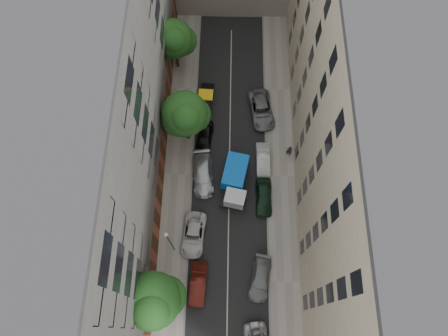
{
  "coord_description": "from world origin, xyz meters",
  "views": [
    {
      "loc": [
        -0.27,
        -15.71,
        39.97
      ],
      "look_at": [
        -0.54,
        -1.62,
        6.0
      ],
      "focal_mm": 32.0,
      "sensor_mm": 36.0,
      "label": 1
    }
  ],
  "objects_px": {
    "car_right_4": "(261,110)",
    "tree_mid": "(186,116)",
    "car_left_1": "(198,284)",
    "car_right_2": "(264,197)",
    "lamp_post": "(169,241)",
    "car_right_3": "(263,160)",
    "tarp_truck": "(235,180)",
    "car_left_5": "(206,100)",
    "car_right_1": "(260,279)",
    "pedestrian": "(289,151)",
    "car_left_3": "(203,174)",
    "tree_far": "(174,40)",
    "car_left_4": "(205,137)",
    "tree_near": "(154,302)",
    "car_left_2": "(194,235)"
  },
  "relations": [
    {
      "from": "car_right_2",
      "to": "tree_far",
      "type": "relative_size",
      "value": 0.6
    },
    {
      "from": "tarp_truck",
      "to": "car_right_3",
      "type": "distance_m",
      "value": 4.07
    },
    {
      "from": "car_left_3",
      "to": "lamp_post",
      "type": "xyz_separation_m",
      "value": [
        -2.56,
        -7.89,
        3.44
      ]
    },
    {
      "from": "car_left_1",
      "to": "car_right_4",
      "type": "height_order",
      "value": "car_right_4"
    },
    {
      "from": "lamp_post",
      "to": "car_right_3",
      "type": "bearing_deg",
      "value": 47.25
    },
    {
      "from": "car_right_4",
      "to": "pedestrian",
      "type": "bearing_deg",
      "value": -70.2
    },
    {
      "from": "car_right_1",
      "to": "tree_far",
      "type": "bearing_deg",
      "value": 120.28
    },
    {
      "from": "car_left_2",
      "to": "pedestrian",
      "type": "height_order",
      "value": "pedestrian"
    },
    {
      "from": "tree_far",
      "to": "pedestrian",
      "type": "height_order",
      "value": "tree_far"
    },
    {
      "from": "car_left_1",
      "to": "tree_mid",
      "type": "relative_size",
      "value": 0.55
    },
    {
      "from": "car_left_1",
      "to": "car_left_4",
      "type": "relative_size",
      "value": 1.01
    },
    {
      "from": "tree_near",
      "to": "tree_mid",
      "type": "height_order",
      "value": "tree_near"
    },
    {
      "from": "car_right_4",
      "to": "lamp_post",
      "type": "xyz_separation_m",
      "value": [
        -8.88,
        -15.89,
        3.46
      ]
    },
    {
      "from": "car_right_4",
      "to": "car_left_1",
      "type": "bearing_deg",
      "value": -117.24
    },
    {
      "from": "tarp_truck",
      "to": "car_left_3",
      "type": "xyz_separation_m",
      "value": [
        -3.4,
        0.85,
        -0.64
      ]
    },
    {
      "from": "tarp_truck",
      "to": "car_right_4",
      "type": "relative_size",
      "value": 1.1
    },
    {
      "from": "car_right_2",
      "to": "tree_far",
      "type": "xyz_separation_m",
      "value": [
        -9.9,
        16.62,
        4.07
      ]
    },
    {
      "from": "car_left_3",
      "to": "tree_far",
      "type": "relative_size",
      "value": 0.74
    },
    {
      "from": "car_right_2",
      "to": "lamp_post",
      "type": "xyz_separation_m",
      "value": [
        -8.96,
        -5.49,
        3.48
      ]
    },
    {
      "from": "car_left_3",
      "to": "tree_near",
      "type": "relative_size",
      "value": 0.57
    },
    {
      "from": "car_left_1",
      "to": "lamp_post",
      "type": "height_order",
      "value": "lamp_post"
    },
    {
      "from": "car_left_4",
      "to": "pedestrian",
      "type": "xyz_separation_m",
      "value": [
        9.2,
        -1.62,
        0.35
      ]
    },
    {
      "from": "car_left_3",
      "to": "car_right_4",
      "type": "bearing_deg",
      "value": 46.76
    },
    {
      "from": "car_left_1",
      "to": "car_left_5",
      "type": "xyz_separation_m",
      "value": [
        0.0,
        20.4,
        0.01
      ]
    },
    {
      "from": "car_left_2",
      "to": "car_left_5",
      "type": "height_order",
      "value": "car_left_5"
    },
    {
      "from": "car_left_2",
      "to": "car_right_2",
      "type": "height_order",
      "value": "car_right_2"
    },
    {
      "from": "car_right_2",
      "to": "tree_mid",
      "type": "bearing_deg",
      "value": 139.33
    },
    {
      "from": "car_left_3",
      "to": "car_right_1",
      "type": "bearing_deg",
      "value": -65.75
    },
    {
      "from": "car_left_1",
      "to": "car_left_2",
      "type": "xyz_separation_m",
      "value": [
        -0.69,
        4.71,
        -0.03
      ]
    },
    {
      "from": "car_right_1",
      "to": "car_left_1",
      "type": "bearing_deg",
      "value": -164.73
    },
    {
      "from": "car_left_1",
      "to": "pedestrian",
      "type": "bearing_deg",
      "value": 60.24
    },
    {
      "from": "car_left_3",
      "to": "car_right_1",
      "type": "distance_m",
      "value": 12.14
    },
    {
      "from": "car_left_3",
      "to": "tree_mid",
      "type": "height_order",
      "value": "tree_mid"
    },
    {
      "from": "car_left_1",
      "to": "car_right_2",
      "type": "height_order",
      "value": "car_right_2"
    },
    {
      "from": "pedestrian",
      "to": "tree_far",
      "type": "bearing_deg",
      "value": -22.87
    },
    {
      "from": "car_right_4",
      "to": "tree_mid",
      "type": "height_order",
      "value": "tree_mid"
    },
    {
      "from": "car_left_4",
      "to": "tree_near",
      "type": "bearing_deg",
      "value": -93.84
    },
    {
      "from": "car_left_3",
      "to": "tree_far",
      "type": "height_order",
      "value": "tree_far"
    },
    {
      "from": "tarp_truck",
      "to": "pedestrian",
      "type": "height_order",
      "value": "tarp_truck"
    },
    {
      "from": "car_left_1",
      "to": "car_left_3",
      "type": "xyz_separation_m",
      "value": [
        0.0,
        11.2,
        0.07
      ]
    },
    {
      "from": "car_left_1",
      "to": "tree_mid",
      "type": "height_order",
      "value": "tree_mid"
    },
    {
      "from": "car_left_5",
      "to": "car_right_1",
      "type": "bearing_deg",
      "value": -69.76
    },
    {
      "from": "car_left_1",
      "to": "car_right_2",
      "type": "distance_m",
      "value": 10.88
    },
    {
      "from": "car_right_4",
      "to": "car_left_4",
      "type": "bearing_deg",
      "value": -159.29
    },
    {
      "from": "car_left_2",
      "to": "tree_mid",
      "type": "distance_m",
      "value": 11.96
    },
    {
      "from": "car_right_1",
      "to": "car_right_4",
      "type": "xyz_separation_m",
      "value": [
        0.4,
        18.6,
        0.1
      ]
    },
    {
      "from": "car_left_4",
      "to": "car_right_3",
      "type": "relative_size",
      "value": 1.04
    },
    {
      "from": "car_left_2",
      "to": "car_left_5",
      "type": "distance_m",
      "value": 15.71
    },
    {
      "from": "tarp_truck",
      "to": "car_left_1",
      "type": "xyz_separation_m",
      "value": [
        -3.4,
        -10.35,
        -0.7
      ]
    },
    {
      "from": "car_left_5",
      "to": "tree_far",
      "type": "height_order",
      "value": "tree_far"
    }
  ]
}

